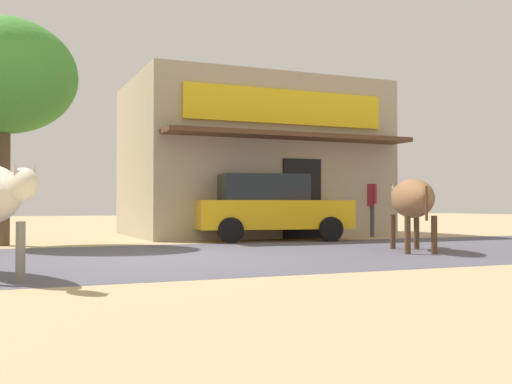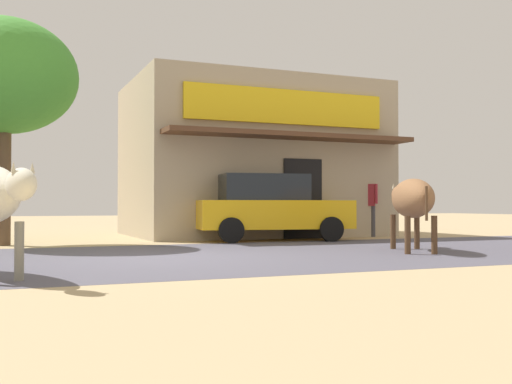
{
  "view_description": "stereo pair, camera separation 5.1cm",
  "coord_description": "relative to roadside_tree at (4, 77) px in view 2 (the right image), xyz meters",
  "views": [
    {
      "loc": [
        -2.73,
        -10.21,
        0.9
      ],
      "look_at": [
        1.77,
        0.48,
        1.13
      ],
      "focal_mm": 43.2,
      "sensor_mm": 36.0,
      "label": 1
    },
    {
      "loc": [
        -2.68,
        -10.23,
        0.9
      ],
      "look_at": [
        1.77,
        0.48,
        1.13
      ],
      "focal_mm": 43.2,
      "sensor_mm": 36.0,
      "label": 2
    }
  ],
  "objects": [
    {
      "name": "ground",
      "position": [
        2.62,
        -4.32,
        -3.7
      ],
      "size": [
        80.0,
        80.0,
        0.0
      ],
      "primitive_type": "plane",
      "color": "tan"
    },
    {
      "name": "asphalt_road",
      "position": [
        2.62,
        -4.32,
        -3.7
      ],
      "size": [
        72.0,
        6.41,
        0.0
      ],
      "primitive_type": "cube",
      "color": "#53505D",
      "rests_on": "ground"
    },
    {
      "name": "storefront_right_club",
      "position": [
        6.84,
        2.39,
        -1.49
      ],
      "size": [
        7.02,
        5.82,
        4.41
      ],
      "color": "tan",
      "rests_on": "ground"
    },
    {
      "name": "roadside_tree",
      "position": [
        0.0,
        0.0,
        0.0
      ],
      "size": [
        3.17,
        3.17,
        4.99
      ],
      "color": "brown",
      "rests_on": "ground"
    },
    {
      "name": "parked_hatchback_car",
      "position": [
        6.15,
        -0.48,
        -2.86
      ],
      "size": [
        4.01,
        2.28,
        1.64
      ],
      "color": "#EBB014",
      "rests_on": "ground"
    },
    {
      "name": "cow_far_dark",
      "position": [
        7.24,
        -4.79,
        -2.7
      ],
      "size": [
        1.48,
        2.53,
        1.39
      ],
      "color": "#8C5F3C",
      "rests_on": "ground"
    },
    {
      "name": "pedestrian_by_shop",
      "position": [
        9.5,
        0.07,
        -2.7
      ],
      "size": [
        0.46,
        0.61,
        1.7
      ],
      "color": "#3F3F47",
      "rests_on": "ground"
    }
  ]
}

